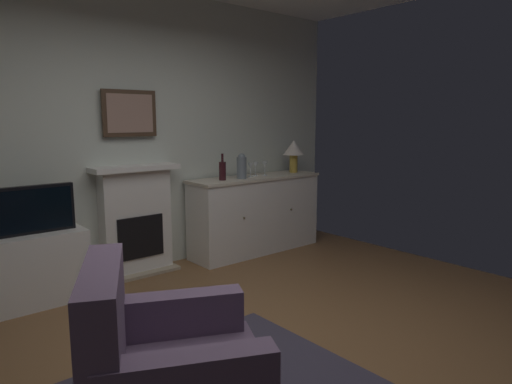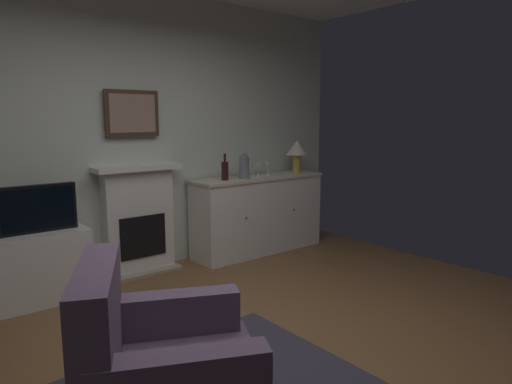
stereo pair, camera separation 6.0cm
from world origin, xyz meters
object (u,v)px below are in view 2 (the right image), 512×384
Objects in this scene: wine_glass_right at (268,165)px; framed_picture at (132,113)px; fireplace_unit at (139,220)px; tv_set at (37,209)px; sideboard_cabinet at (258,214)px; vase_decorative at (244,166)px; wine_glass_center at (258,166)px; wine_bottle at (225,170)px; wine_glass_left at (253,166)px; table_lamp at (297,150)px; tv_cabinet at (41,266)px; armchair at (161,373)px.

framed_picture is at bearing 171.69° from wine_glass_right.
fireplace_unit is 1.77× the size of tv_set.
vase_decorative is (-0.24, -0.05, 0.58)m from sideboard_cabinet.
tv_set is at bearing 178.88° from vase_decorative.
wine_glass_center is (1.44, -0.19, -0.59)m from framed_picture.
wine_glass_left is at bearing 1.78° from wine_bottle.
fireplace_unit is 3.79× the size of wine_bottle.
table_lamp reaches higher than wine_glass_center.
wine_glass_center is at bearing 0.46° from tv_cabinet.
wine_bottle is at bearing -1.16° from tv_cabinet.
sideboard_cabinet is 1.57× the size of armchair.
framed_picture is 0.52× the size of armchair.
tv_cabinet is at bearing 178.84° from wine_bottle.
armchair reaches higher than tv_cabinet.
fireplace_unit reaches higher than sideboard_cabinet.
wine_glass_right reaches higher than sideboard_cabinet.
framed_picture is 0.73× the size of tv_cabinet.
sideboard_cabinet is 0.57m from wine_glass_center.
table_lamp is 2.42× the size of wine_glass_center.
wine_bottle reaches higher than fireplace_unit.
tv_set is (-2.39, -0.01, 0.36)m from sideboard_cabinet.
tv_cabinet is at bearing 179.56° from wine_glass_right.
framed_picture is 1.48m from wine_glass_left.
wine_glass_left is at bearing -157.69° from wine_glass_center.
table_lamp is at bearing 3.32° from vase_decorative.
tv_set is at bearing 179.93° from wine_glass_left.
framed_picture is at bearing 171.06° from sideboard_cabinet.
table_lamp is 2.42× the size of wine_glass_left.
wine_glass_center is 1.00× the size of wine_glass_right.
tv_set is (-3.01, -0.01, -0.36)m from table_lamp.
armchair is at bearing -112.43° from framed_picture.
table_lamp is 0.88m from vase_decorative.
sideboard_cabinet is at bearing 178.23° from wine_glass_right.
fireplace_unit is at bearing 167.76° from wine_bottle.
wine_glass_right is at bearing 6.81° from vase_decorative.
table_lamp is 0.51m from wine_glass_right.
sideboard_cabinet is at bearing -8.94° from framed_picture.
wine_glass_right is at bearing -0.44° from tv_cabinet.
wine_bottle is 0.39× the size of tv_cabinet.
wine_glass_left is at bearing -178.29° from wine_glass_right.
wine_bottle is at bearing -173.62° from wine_glass_center.
armchair is at bearing -131.19° from wine_bottle.
wine_glass_left is 0.17m from vase_decorative.
fireplace_unit is 1.43m from sideboard_cabinet.
sideboard_cabinet is 5.72× the size of wine_bottle.
tv_set is at bearing -179.91° from wine_glass_right.
vase_decorative is at bearing -13.11° from framed_picture.
wine_glass_right is at bearing -179.49° from table_lamp.
tv_set is at bearing -169.23° from fireplace_unit.
wine_glass_right is 2.63m from tv_cabinet.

